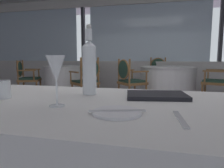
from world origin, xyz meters
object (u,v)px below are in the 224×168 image
Objects in this scene: dining_chair_2_2 at (159,72)px; dining_chair_2_1 at (221,76)px; water_bottle at (89,66)px; wine_glass at (56,70)px; side_plate at (117,112)px; dining_chair_1_2 at (26,76)px; menu_book at (156,95)px; dining_chair_1_0 at (87,77)px; dining_chair_2_0 at (129,78)px; water_tumbler at (3,89)px; dining_chair_1_1 at (87,71)px.

dining_chair_2_1 is at bearing 30.07° from dining_chair_2_2.
water_bottle is 1.80× the size of wine_glass.
dining_chair_1_2 is (-2.99, 3.51, -0.24)m from side_plate.
menu_book is at bearing -66.58° from dining_chair_1_2.
dining_chair_1_0 is 1.03× the size of dining_chair_2_0.
water_bottle is 4.24× the size of water_tumbler.
dining_chair_1_2 is (-2.76, 3.17, -0.38)m from water_bottle.
dining_chair_2_2 is at bearing 89.31° from side_plate.
dining_chair_1_2 reaches higher than water_tumbler.
dining_chair_1_0 is (-0.74, 3.11, -0.25)m from water_tumbler.
dining_chair_2_1 is at bearing 67.13° from wine_glass.
wine_glass reaches higher than dining_chair_2_2.
dining_chair_1_0 is (-1.11, 2.90, -0.36)m from water_bottle.
water_tumbler is 0.76m from menu_book.
water_tumbler is at bearing 167.03° from side_plate.
water_bottle is 0.39× the size of dining_chair_1_1.
side_plate is 0.44m from water_bottle.
dining_chair_2_2 is at bearing 86.46° from water_bottle.
water_tumbler is at bearing -134.16° from dining_chair_2_0.
water_bottle is at bearing 29.38° from water_tumbler.
water_tumbler reaches higher than menu_book.
dining_chair_2_0 reaches higher than menu_book.
dining_chair_2_1 is at bearing 62.22° from water_tumbler.
dining_chair_1_2 is (-3.12, 3.17, -0.24)m from menu_book.
wine_glass reaches higher than menu_book.
dining_chair_2_1 reaches higher than wine_glass.
dining_chair_2_2 is (1.41, 1.79, 0.01)m from dining_chair_1_0.
water_tumbler reaches higher than side_plate.
dining_chair_2_2 is (-1.21, 1.34, -0.03)m from dining_chair_2_1.
side_plate is at bearing -12.82° from dining_chair_2_2.
menu_book is at bearing 69.74° from side_plate.
side_plate is 0.18× the size of dining_chair_1_0.
dining_chair_2_0 is at bearing 53.29° from dining_chair_1_1.
menu_book is at bearing -0.64° from water_bottle.
dining_chair_2_0 is (0.86, 0.08, -0.00)m from dining_chair_1_0.
dining_chair_2_1 is at bearing 70.99° from side_plate.
water_bottle reaches higher than dining_chair_2_2.
dining_chair_1_2 is 3.42m from dining_chair_2_2.
dining_chair_1_2 is (-1.04, -1.30, -0.04)m from dining_chair_1_1.
wine_glass is (-0.03, -0.30, -0.00)m from water_bottle.
water_tumbler is 4.88m from dining_chair_1_1.
dining_chair_2_1 reaches higher than dining_chair_2_0.
dining_chair_1_1 is 1.09× the size of dining_chair_1_2.
dining_chair_2_2 is (3.05, 1.53, 0.04)m from dining_chair_1_2.
dining_chair_1_1 reaches higher than water_tumbler.
dining_chair_1_2 is 4.27m from dining_chair_2_1.
wine_glass is 5.01m from dining_chair_2_2.
dining_chair_2_1 is (1.76, 0.37, 0.04)m from dining_chair_2_0.
dining_chair_1_2 is (-2.39, 3.37, -0.28)m from water_tumbler.
dining_chair_1_0 is at bearing 108.66° from wine_glass.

